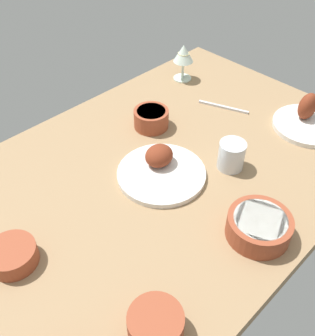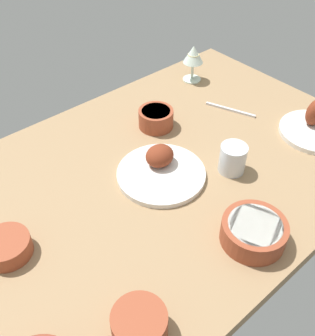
# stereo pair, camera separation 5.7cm
# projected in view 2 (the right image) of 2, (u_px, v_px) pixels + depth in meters

# --- Properties ---
(dining_table) EXTENTS (1.40, 0.90, 0.04)m
(dining_table) POSITION_uv_depth(u_px,v_px,m) (158.00, 178.00, 1.15)
(dining_table) COLOR #937551
(dining_table) RESTS_ON ground
(plate_center_main) EXTENTS (0.23, 0.23, 0.11)m
(plate_center_main) POSITION_uv_depth(u_px,v_px,m) (315.00, 125.00, 1.27)
(plate_center_main) COLOR silver
(plate_center_main) RESTS_ON dining_table
(plate_near_viewer) EXTENTS (0.26, 0.26, 0.07)m
(plate_near_viewer) POSITION_uv_depth(u_px,v_px,m) (161.00, 169.00, 1.13)
(plate_near_viewer) COLOR silver
(plate_near_viewer) RESTS_ON dining_table
(bowl_potatoes) EXTENTS (0.11, 0.11, 0.06)m
(bowl_potatoes) POSITION_uv_depth(u_px,v_px,m) (139.00, 324.00, 0.77)
(bowl_potatoes) COLOR brown
(bowl_potatoes) RESTS_ON dining_table
(bowl_sauce) EXTENTS (0.12, 0.12, 0.05)m
(bowl_sauce) POSITION_uv_depth(u_px,v_px,m) (7.00, 246.00, 0.92)
(bowl_sauce) COLOR brown
(bowl_sauce) RESTS_ON dining_table
(bowl_cream) EXTENTS (0.16, 0.16, 0.06)m
(bowl_cream) POSITION_uv_depth(u_px,v_px,m) (254.00, 231.00, 0.94)
(bowl_cream) COLOR brown
(bowl_cream) RESTS_ON dining_table
(bowl_pasta) EXTENTS (0.11, 0.11, 0.06)m
(bowl_pasta) POSITION_uv_depth(u_px,v_px,m) (156.00, 118.00, 1.28)
(bowl_pasta) COLOR brown
(bowl_pasta) RESTS_ON dining_table
(wine_glass) EXTENTS (0.08, 0.08, 0.14)m
(wine_glass) POSITION_uv_depth(u_px,v_px,m) (193.00, 56.00, 1.46)
(wine_glass) COLOR silver
(wine_glass) RESTS_ON dining_table
(water_tumbler) EXTENTS (0.08, 0.08, 0.09)m
(water_tumbler) POSITION_uv_depth(u_px,v_px,m) (233.00, 159.00, 1.12)
(water_tumbler) COLOR silver
(water_tumbler) RESTS_ON dining_table
(fork_loose) EXTENTS (0.07, 0.17, 0.01)m
(fork_loose) POSITION_uv_depth(u_px,v_px,m) (230.00, 110.00, 1.37)
(fork_loose) COLOR silver
(fork_loose) RESTS_ON dining_table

